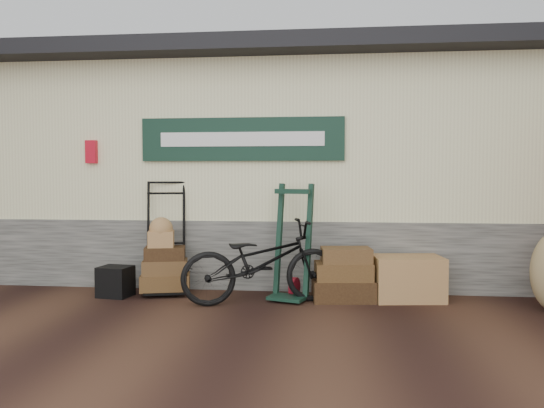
% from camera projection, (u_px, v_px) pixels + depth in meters
% --- Properties ---
extents(ground, '(80.00, 80.00, 0.00)m').
position_uv_depth(ground, '(255.00, 310.00, 5.85)').
color(ground, black).
rests_on(ground, ground).
extents(station_building, '(14.40, 4.10, 3.20)m').
position_uv_depth(station_building, '(278.00, 168.00, 8.49)').
color(station_building, '#4C4C47').
rests_on(station_building, ground).
extents(porter_trolley, '(0.83, 0.69, 1.44)m').
position_uv_depth(porter_trolley, '(166.00, 236.00, 6.72)').
color(porter_trolley, black).
rests_on(porter_trolley, ground).
extents(green_barrow, '(0.61, 0.56, 1.39)m').
position_uv_depth(green_barrow, '(292.00, 242.00, 6.34)').
color(green_barrow, black).
rests_on(green_barrow, ground).
extents(suitcase_stack, '(0.77, 0.53, 0.64)m').
position_uv_depth(suitcase_stack, '(343.00, 274.00, 6.30)').
color(suitcase_stack, '#321D0F').
rests_on(suitcase_stack, ground).
extents(wicker_hamper, '(0.86, 0.62, 0.52)m').
position_uv_depth(wicker_hamper, '(408.00, 278.00, 6.32)').
color(wicker_hamper, '#985F3C').
rests_on(wicker_hamper, ground).
extents(black_trunk, '(0.42, 0.38, 0.37)m').
position_uv_depth(black_trunk, '(115.00, 281.00, 6.51)').
color(black_trunk, black).
rests_on(black_trunk, ground).
extents(bicycle, '(1.19, 1.97, 1.08)m').
position_uv_depth(bicycle, '(261.00, 257.00, 6.13)').
color(bicycle, black).
rests_on(bicycle, ground).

